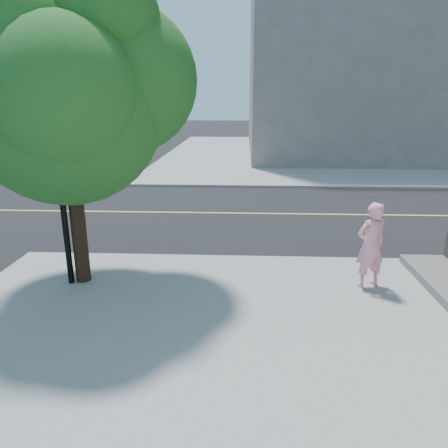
{
  "coord_description": "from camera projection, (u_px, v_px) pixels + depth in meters",
  "views": [
    {
      "loc": [
        4.55,
        -9.97,
        3.96
      ],
      "look_at": [
        4.14,
        -1.15,
        1.3
      ],
      "focal_mm": 33.61,
      "sensor_mm": 36.0,
      "label": 1
    }
  ],
  "objects": [
    {
      "name": "man_on_phone",
      "position": [
        371.0,
        245.0,
        8.68
      ],
      "size": [
        0.78,
        0.64,
        1.83
      ],
      "primitive_type": "imported",
      "rotation": [
        0.0,
        0.0,
        3.49
      ],
      "color": "pink",
      "rests_on": "sidewalk_se"
    },
    {
      "name": "filler_ne",
      "position": [
        380.0,
        51.0,
        29.25
      ],
      "size": [
        18.0,
        16.0,
        14.0
      ],
      "primitive_type": "cube",
      "color": "slate",
      "rests_on": "sidewalk_ne"
    },
    {
      "name": "road_ew",
      "position": [
        118.0,
        212.0,
        15.19
      ],
      "size": [
        140.0,
        9.0,
        0.01
      ],
      "primitive_type": "cube",
      "color": "black",
      "rests_on": "ground"
    },
    {
      "name": "street_tree",
      "position": [
        69.0,
        83.0,
        8.05
      ],
      "size": [
        4.8,
        4.36,
        6.37
      ],
      "rotation": [
        0.0,
        0.0,
        -0.2
      ],
      "color": "black",
      "rests_on": "sidewalk_se"
    },
    {
      "name": "sidewalk_ne",
      "position": [
        365.0,
        153.0,
        30.83
      ],
      "size": [
        29.0,
        25.0,
        0.12
      ],
      "primitive_type": "cube",
      "color": "gray",
      "rests_on": "ground"
    },
    {
      "name": "ground",
      "position": [
        67.0,
        257.0,
        10.89
      ],
      "size": [
        140.0,
        140.0,
        0.0
      ],
      "primitive_type": "plane",
      "color": "black",
      "rests_on": "ground"
    }
  ]
}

